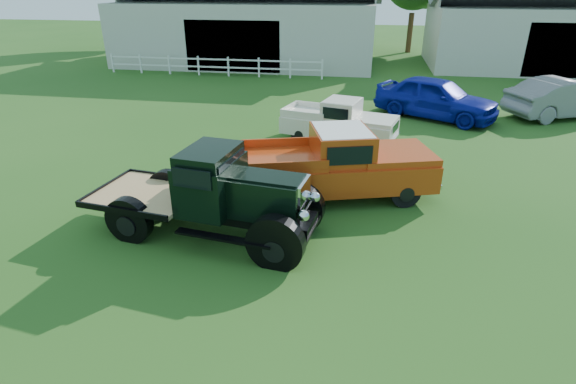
% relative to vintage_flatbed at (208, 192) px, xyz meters
% --- Properties ---
extents(ground, '(120.00, 120.00, 0.00)m').
position_rel_vintage_flatbed_xyz_m(ground, '(1.61, -0.79, -1.08)').
color(ground, '#1F4C14').
extents(shed_left, '(18.80, 10.20, 5.60)m').
position_rel_vintage_flatbed_xyz_m(shed_left, '(-5.39, 25.21, 1.72)').
color(shed_left, '#A8A590').
rests_on(shed_left, ground).
extents(shed_right, '(16.80, 9.20, 5.20)m').
position_rel_vintage_flatbed_xyz_m(shed_right, '(15.61, 26.21, 1.52)').
color(shed_right, '#A8A590').
rests_on(shed_right, ground).
extents(fence_rail, '(14.20, 0.16, 1.20)m').
position_rel_vintage_flatbed_xyz_m(fence_rail, '(-6.39, 19.21, -0.48)').
color(fence_rail, white).
rests_on(fence_rail, ground).
extents(vintage_flatbed, '(5.69, 2.85, 2.16)m').
position_rel_vintage_flatbed_xyz_m(vintage_flatbed, '(0.00, 0.00, 0.00)').
color(vintage_flatbed, black).
rests_on(vintage_flatbed, ground).
extents(red_pickup, '(5.80, 3.59, 1.98)m').
position_rel_vintage_flatbed_xyz_m(red_pickup, '(2.78, 2.60, -0.09)').
color(red_pickup, '#B53A11').
rests_on(red_pickup, ground).
extents(white_pickup, '(4.62, 2.71, 1.59)m').
position_rel_vintage_flatbed_xyz_m(white_pickup, '(2.50, 7.34, -0.28)').
color(white_pickup, silver).
rests_on(white_pickup, ground).
extents(misc_car_blue, '(5.63, 4.41, 1.79)m').
position_rel_vintage_flatbed_xyz_m(misc_car_blue, '(6.44, 11.43, -0.18)').
color(misc_car_blue, '#0A1489').
rests_on(misc_car_blue, ground).
extents(misc_car_grey, '(5.48, 3.81, 1.71)m').
position_rel_vintage_flatbed_xyz_m(misc_car_grey, '(12.07, 12.53, -0.23)').
color(misc_car_grey, slate).
rests_on(misc_car_grey, ground).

